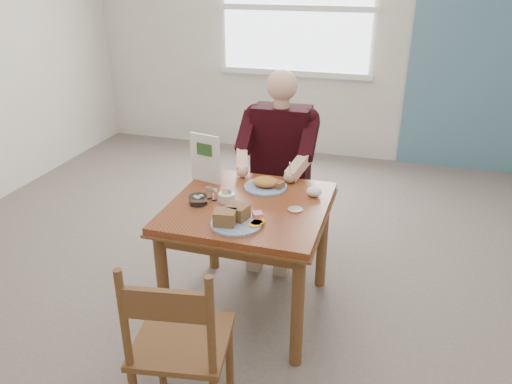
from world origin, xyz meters
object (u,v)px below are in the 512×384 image
(table, at_px, (249,220))
(diner, at_px, (279,154))
(chair_far, at_px, (281,191))
(near_plate, at_px, (235,218))
(far_plate, at_px, (267,184))
(chair_near, at_px, (179,345))

(table, relative_size, diner, 0.66)
(chair_far, relative_size, near_plate, 3.22)
(table, xyz_separation_m, diner, (0.00, 0.71, 0.17))
(diner, distance_m, far_plate, 0.47)
(chair_far, height_order, far_plate, chair_far)
(far_plate, bearing_deg, table, -99.74)
(table, xyz_separation_m, far_plate, (0.04, 0.24, 0.14))
(chair_far, xyz_separation_m, near_plate, (0.00, -1.06, 0.31))
(chair_far, xyz_separation_m, diner, (0.00, -0.09, 0.33))
(chair_far, bearing_deg, table, -90.00)
(chair_near, bearing_deg, far_plate, 86.42)
(far_plate, bearing_deg, near_plate, -94.20)
(table, height_order, chair_near, chair_near)
(chair_far, bearing_deg, far_plate, -85.74)
(chair_far, relative_size, far_plate, 2.87)
(table, distance_m, chair_near, 0.95)
(near_plate, bearing_deg, chair_far, 90.24)
(table, bearing_deg, diner, 90.00)
(chair_near, height_order, near_plate, chair_near)
(chair_near, bearing_deg, near_plate, 86.88)
(table, height_order, chair_far, chair_far)
(near_plate, bearing_deg, chair_near, -93.12)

